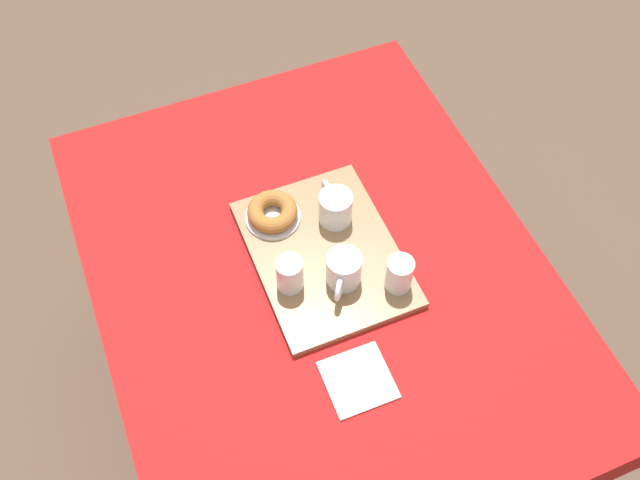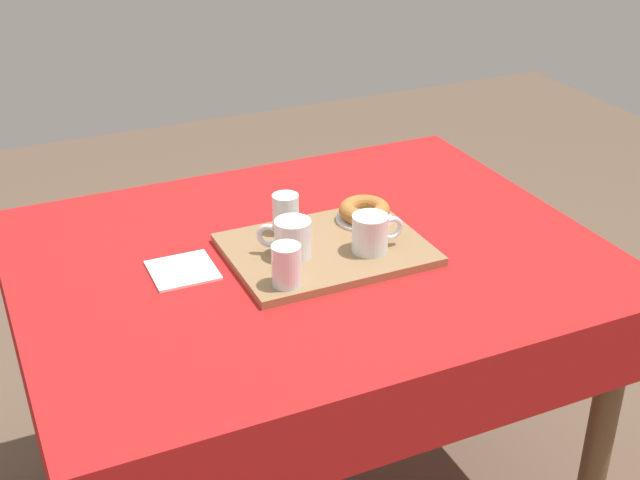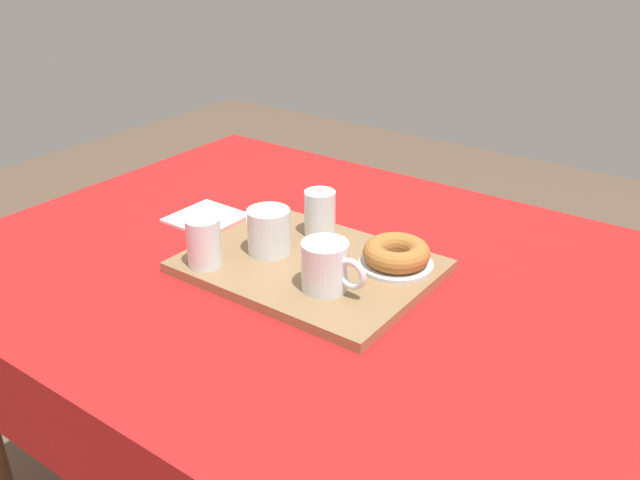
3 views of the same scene
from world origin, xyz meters
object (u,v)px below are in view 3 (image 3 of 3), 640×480
Objects in this scene: dining_table at (305,304)px; paper_napkin at (206,218)px; tea_mug_left at (269,232)px; water_glass_near at (204,244)px; tea_mug_right at (326,267)px; water_glass_far at (320,215)px; sugar_donut_left at (396,253)px; serving_tray at (309,266)px; donut_plate_left at (396,264)px.

dining_table is 0.30m from paper_napkin.
tea_mug_left is (-0.06, -0.04, 0.15)m from dining_table.
water_glass_near is at bearing -118.08° from tea_mug_left.
tea_mug_left and tea_mug_right have the same top height.
paper_napkin is at bearing -168.80° from water_glass_far.
water_glass_far is at bearing 73.87° from tea_mug_left.
dining_table is 0.24m from water_glass_near.
water_glass_near is 1.00× the size of water_glass_far.
water_glass_far is 0.27m from paper_napkin.
tea_mug_left is 1.23× the size of water_glass_far.
tea_mug_left is 0.91× the size of sugar_donut_left.
tea_mug_right is (0.08, -0.06, 0.05)m from serving_tray.
tea_mug_right is 0.91× the size of donut_plate_left.
water_glass_far reaches higher than dining_table.
sugar_donut_left is (0.16, 0.05, 0.14)m from dining_table.
water_glass_far is at bearing 105.71° from dining_table.
donut_plate_left reaches higher than paper_napkin.
water_glass_near is (-0.22, -0.06, 0.00)m from tea_mug_right.
sugar_donut_left is (0.19, -0.03, -0.01)m from water_glass_far.
tea_mug_left is at bearing -106.13° from water_glass_far.
serving_tray is 4.83× the size of water_glass_far.
donut_plate_left is at bearing 0.00° from sugar_donut_left.
tea_mug_left is 0.24m from sugar_donut_left.
water_glass_far is at bearing 171.76° from donut_plate_left.
donut_plate_left is at bearing -8.24° from water_glass_far.
water_glass_near is 0.74× the size of sugar_donut_left.
water_glass_far reaches higher than sugar_donut_left.
dining_table is at bearing 142.03° from tea_mug_right.
water_glass_near reaches higher than tea_mug_left.
water_glass_far is (0.03, 0.11, 0.00)m from tea_mug_left.
water_glass_near reaches higher than donut_plate_left.
serving_tray is at bearing -41.07° from dining_table.
donut_plate_left is 0.02m from sugar_donut_left.
water_glass_near is 0.24m from water_glass_far.
water_glass_near is (-0.11, -0.14, 0.15)m from dining_table.
water_glass_far is at bearing 116.63° from serving_tray.
dining_table is at bearing 33.36° from tea_mug_left.
water_glass_far is (-0.02, 0.08, 0.15)m from dining_table.
paper_napkin is (-0.31, 0.05, -0.01)m from serving_tray.
tea_mug_right is at bearing -36.69° from serving_tray.
serving_tray is 0.16m from donut_plate_left.
donut_plate_left is at bearing 17.26° from dining_table.
donut_plate_left is at bearing 3.13° from paper_napkin.
dining_table is at bearing -162.74° from sugar_donut_left.
water_glass_far is 0.74× the size of sugar_donut_left.
tea_mug_right is at bearing -111.93° from sugar_donut_left.
donut_plate_left is (0.06, 0.14, -0.04)m from tea_mug_right.
tea_mug_left is 0.24m from donut_plate_left.
water_glass_near is at bearing -140.63° from serving_tray.
paper_napkin is (-0.39, 0.11, -0.06)m from tea_mug_right.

